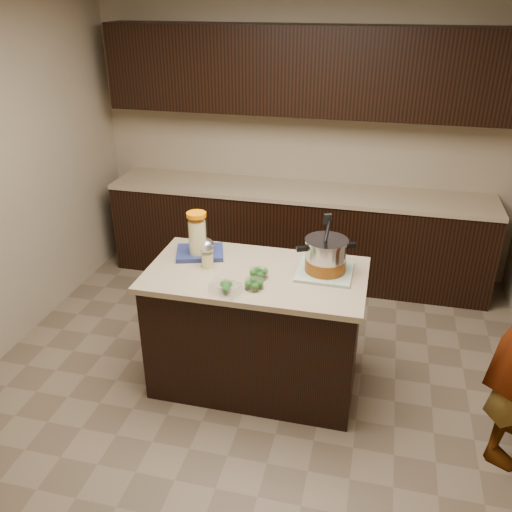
% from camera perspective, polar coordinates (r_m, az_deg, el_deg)
% --- Properties ---
extents(ground_plane, '(4.00, 4.00, 0.00)m').
position_cam_1_polar(ground_plane, '(4.10, -0.00, -12.88)').
color(ground_plane, brown).
rests_on(ground_plane, ground).
extents(room_shell, '(4.04, 4.04, 2.72)m').
position_cam_1_polar(room_shell, '(3.30, -0.00, 10.89)').
color(room_shell, tan).
rests_on(room_shell, ground).
extents(back_cabinets, '(3.60, 0.63, 2.33)m').
position_cam_1_polar(back_cabinets, '(5.16, 4.58, 7.56)').
color(back_cabinets, black).
rests_on(back_cabinets, ground).
extents(island, '(1.46, 0.81, 0.90)m').
position_cam_1_polar(island, '(3.83, -0.00, -7.63)').
color(island, black).
rests_on(island, ground).
extents(dish_towel, '(0.36, 0.36, 0.02)m').
position_cam_1_polar(dish_towel, '(3.62, 7.26, -1.63)').
color(dish_towel, '#5E8258').
rests_on(dish_towel, island).
extents(stock_pot, '(0.38, 0.37, 0.40)m').
position_cam_1_polar(stock_pot, '(3.57, 7.35, -0.15)').
color(stock_pot, '#B7B7BC').
rests_on(stock_pot, dish_towel).
extents(lemonade_pitcher, '(0.15, 0.15, 0.33)m').
position_cam_1_polar(lemonade_pitcher, '(3.76, -6.18, 2.00)').
color(lemonade_pitcher, '#E2D48A').
rests_on(lemonade_pitcher, island).
extents(mason_jar, '(0.10, 0.10, 0.15)m').
position_cam_1_polar(mason_jar, '(3.66, -5.14, -0.20)').
color(mason_jar, '#E2D48A').
rests_on(mason_jar, island).
extents(broccoli_tub_left, '(0.14, 0.14, 0.06)m').
position_cam_1_polar(broccoli_tub_left, '(3.52, 0.30, -1.90)').
color(broccoli_tub_left, silver).
rests_on(broccoli_tub_left, island).
extents(broccoli_tub_right, '(0.14, 0.14, 0.06)m').
position_cam_1_polar(broccoli_tub_right, '(3.40, -0.21, -3.03)').
color(broccoli_tub_right, silver).
rests_on(broccoli_tub_right, island).
extents(broccoli_tub_rect, '(0.21, 0.17, 0.06)m').
position_cam_1_polar(broccoli_tub_rect, '(3.36, -3.20, -3.44)').
color(broccoli_tub_rect, silver).
rests_on(broccoli_tub_rect, island).
extents(blue_tray, '(0.39, 0.35, 0.12)m').
position_cam_1_polar(blue_tray, '(3.83, -5.80, 0.69)').
color(blue_tray, navy).
rests_on(blue_tray, island).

